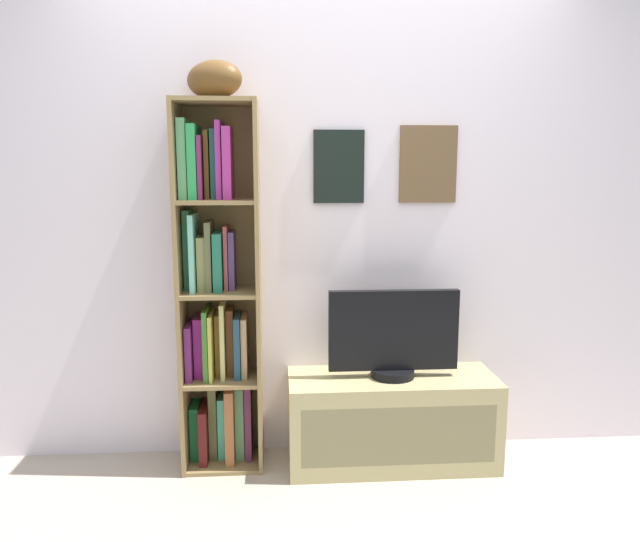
{
  "coord_description": "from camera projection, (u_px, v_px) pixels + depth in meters",
  "views": [
    {
      "loc": [
        -0.23,
        -2.01,
        1.51
      ],
      "look_at": [
        -0.03,
        0.85,
        1.02
      ],
      "focal_mm": 33.92,
      "sensor_mm": 36.0,
      "label": 1
    }
  ],
  "objects": [
    {
      "name": "back_wall",
      "position": [
        322.0,
        224.0,
        3.15
      ],
      "size": [
        4.8,
        0.08,
        2.45
      ],
      "color": "silver",
      "rests_on": "ground"
    },
    {
      "name": "football",
      "position": [
        214.0,
        80.0,
        2.82
      ],
      "size": [
        0.34,
        0.31,
        0.18
      ],
      "primitive_type": "ellipsoid",
      "rotation": [
        0.0,
        0.0,
        -0.59
      ],
      "color": "brown",
      "rests_on": "bookshelf"
    },
    {
      "name": "bookshelf",
      "position": [
        217.0,
        300.0,
        3.03
      ],
      "size": [
        0.4,
        0.3,
        1.83
      ],
      "color": "olive",
      "rests_on": "ground"
    },
    {
      "name": "tv_stand",
      "position": [
        392.0,
        420.0,
        3.11
      ],
      "size": [
        1.06,
        0.4,
        0.46
      ],
      "color": "tan",
      "rests_on": "ground"
    },
    {
      "name": "television",
      "position": [
        393.0,
        335.0,
        3.04
      ],
      "size": [
        0.66,
        0.22,
        0.45
      ],
      "color": "black",
      "rests_on": "tv_stand"
    }
  ]
}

